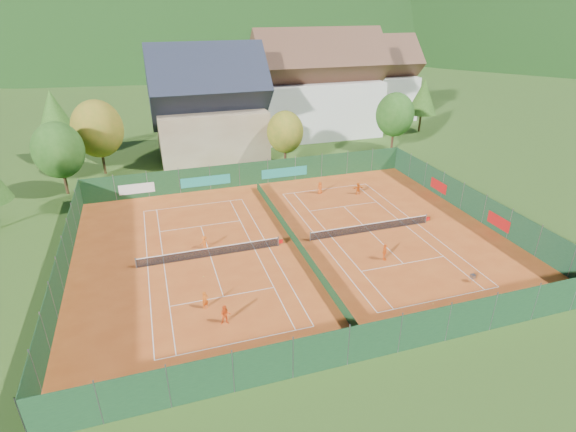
% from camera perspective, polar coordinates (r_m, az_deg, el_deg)
% --- Properties ---
extents(ground, '(600.00, 600.00, 0.00)m').
position_cam_1_polar(ground, '(42.88, 0.82, -3.54)').
color(ground, '#2A4C17').
rests_on(ground, ground).
extents(clay_pad, '(40.00, 32.00, 0.01)m').
position_cam_1_polar(clay_pad, '(42.86, 0.82, -3.51)').
color(clay_pad, '#BA4D1B').
rests_on(clay_pad, ground).
extents(court_markings_left, '(11.03, 23.83, 0.00)m').
position_cam_1_polar(court_markings_left, '(41.34, -9.80, -5.10)').
color(court_markings_left, white).
rests_on(court_markings_left, ground).
extents(court_markings_right, '(11.03, 23.83, 0.00)m').
position_cam_1_polar(court_markings_right, '(45.75, 10.37, -1.95)').
color(court_markings_right, white).
rests_on(court_markings_right, ground).
extents(tennis_net_left, '(13.30, 0.10, 1.02)m').
position_cam_1_polar(tennis_net_left, '(41.11, -9.64, -4.47)').
color(tennis_net_left, '#59595B').
rests_on(tennis_net_left, ground).
extents(tennis_net_right, '(13.30, 0.10, 1.02)m').
position_cam_1_polar(tennis_net_right, '(45.59, 10.59, -1.37)').
color(tennis_net_right, '#59595B').
rests_on(tennis_net_right, ground).
extents(court_divider, '(0.03, 28.80, 1.00)m').
position_cam_1_polar(court_divider, '(42.62, 0.82, -2.93)').
color(court_divider, '#153A1C').
rests_on(court_divider, ground).
extents(fence_north, '(40.00, 0.10, 3.00)m').
position_cam_1_polar(fence_north, '(56.19, -4.82, 5.34)').
color(fence_north, '#153B1D').
rests_on(fence_north, ground).
extents(fence_south, '(40.00, 0.04, 3.00)m').
position_cam_1_polar(fence_south, '(29.97, 10.95, -15.23)').
color(fence_south, '#153B1F').
rests_on(fence_south, ground).
extents(fence_west, '(0.04, 32.00, 3.00)m').
position_cam_1_polar(fence_west, '(41.20, -26.72, -5.46)').
color(fence_west, '#14371B').
rests_on(fence_west, ground).
extents(fence_east, '(0.09, 32.00, 3.00)m').
position_cam_1_polar(fence_east, '(51.59, 22.38, 1.53)').
color(fence_east, '#163D23').
rests_on(fence_east, ground).
extents(chalet, '(16.20, 12.00, 16.00)m').
position_cam_1_polar(chalet, '(67.59, -9.97, 13.10)').
color(chalet, tan).
rests_on(chalet, ground).
extents(hotel_block_a, '(21.60, 11.00, 17.25)m').
position_cam_1_polar(hotel_block_a, '(77.93, 3.72, 15.62)').
color(hotel_block_a, silver).
rests_on(hotel_block_a, ground).
extents(hotel_block_b, '(17.28, 10.00, 15.50)m').
position_cam_1_polar(hotel_block_b, '(91.00, 10.39, 16.24)').
color(hotel_block_b, silver).
rests_on(hotel_block_b, ground).
extents(tree_west_front, '(5.72, 5.72, 8.69)m').
position_cam_1_polar(tree_west_front, '(58.44, -27.15, 7.45)').
color(tree_west_front, '#432E17').
rests_on(tree_west_front, ground).
extents(tree_west_mid, '(6.44, 6.44, 9.78)m').
position_cam_1_polar(tree_west_mid, '(63.50, -23.04, 10.15)').
color(tree_west_mid, '#483219').
rests_on(tree_west_mid, ground).
extents(tree_west_back, '(5.60, 5.60, 10.00)m').
position_cam_1_polar(tree_west_back, '(71.89, -27.58, 11.47)').
color(tree_west_back, '#49321A').
rests_on(tree_west_back, ground).
extents(tree_center, '(5.01, 5.01, 7.60)m').
position_cam_1_polar(tree_center, '(62.34, -0.36, 10.62)').
color(tree_center, '#4C2C1B').
rests_on(tree_center, ground).
extents(tree_east_front, '(5.72, 5.72, 8.69)m').
position_cam_1_polar(tree_east_front, '(71.21, 13.42, 12.41)').
color(tree_east_front, '#4E2C1B').
rests_on(tree_east_front, ground).
extents(tree_east_mid, '(5.04, 5.04, 9.00)m').
position_cam_1_polar(tree_east_mid, '(82.98, 16.79, 14.32)').
color(tree_east_mid, '#422E17').
rests_on(tree_east_mid, ground).
extents(tree_east_back, '(7.15, 7.15, 10.86)m').
position_cam_1_polar(tree_east_back, '(85.66, 9.19, 15.84)').
color(tree_east_back, '#432617').
rests_on(tree_east_back, ground).
extents(mountain_backdrop, '(820.00, 530.00, 242.00)m').
position_cam_1_polar(mountain_backdrop, '(278.63, -9.20, 12.79)').
color(mountain_backdrop, black).
rests_on(mountain_backdrop, ground).
extents(ball_hopper, '(0.34, 0.34, 0.80)m').
position_cam_1_polar(ball_hopper, '(40.00, 22.42, -7.09)').
color(ball_hopper, slate).
rests_on(ball_hopper, ground).
extents(loose_ball_0, '(0.07, 0.07, 0.07)m').
position_cam_1_polar(loose_ball_0, '(38.61, -10.68, -7.55)').
color(loose_ball_0, '#CCD833').
rests_on(loose_ball_0, ground).
extents(loose_ball_1, '(0.07, 0.07, 0.07)m').
position_cam_1_polar(loose_ball_1, '(36.60, 17.94, -10.54)').
color(loose_ball_1, '#CCD833').
rests_on(loose_ball_1, ground).
extents(loose_ball_2, '(0.07, 0.07, 0.07)m').
position_cam_1_polar(loose_ball_2, '(45.30, 4.91, -1.86)').
color(loose_ball_2, '#CCD833').
rests_on(loose_ball_2, ground).
extents(player_left_near, '(0.64, 0.55, 1.48)m').
position_cam_1_polar(player_left_near, '(34.59, -10.48, -10.47)').
color(player_left_near, '#D35912').
rests_on(player_left_near, ground).
extents(player_left_mid, '(0.83, 0.69, 1.55)m').
position_cam_1_polar(player_left_mid, '(32.90, -7.96, -12.33)').
color(player_left_mid, '#EA4D14').
rests_on(player_left_mid, ground).
extents(player_left_far, '(0.88, 0.56, 1.31)m').
position_cam_1_polar(player_left_far, '(42.41, -10.56, -3.32)').
color(player_left_far, orange).
rests_on(player_left_far, ground).
extents(player_right_near, '(0.76, 1.00, 1.58)m').
position_cam_1_polar(player_right_near, '(40.80, 12.17, -4.50)').
color(player_right_near, orange).
rests_on(player_right_near, ground).
extents(player_right_far_a, '(0.86, 0.75, 1.49)m').
position_cam_1_polar(player_right_far_a, '(53.84, 4.08, 3.62)').
color(player_right_far_a, '#CC4D12').
rests_on(player_right_far_a, ground).
extents(player_right_far_b, '(1.38, 0.47, 1.47)m').
position_cam_1_polar(player_right_far_b, '(54.12, 8.89, 3.47)').
color(player_right_far_b, orange).
rests_on(player_right_far_b, ground).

